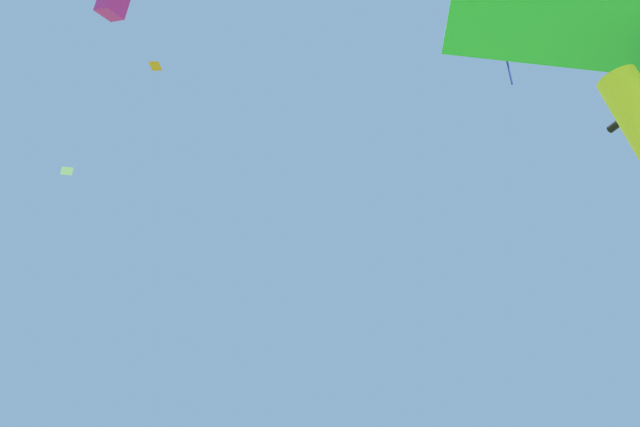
% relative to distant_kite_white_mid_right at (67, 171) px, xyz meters
% --- Properties ---
extents(distant_kite_white_mid_right, '(0.81, 0.80, 0.31)m').
position_rel_distant_kite_white_mid_right_xyz_m(distant_kite_white_mid_right, '(0.00, 0.00, 0.00)').
color(distant_kite_white_mid_right, white).
extents(distant_kite_orange_overhead_distant, '(0.56, 0.56, 0.16)m').
position_rel_distant_kite_white_mid_right_xyz_m(distant_kite_orange_overhead_distant, '(3.49, -9.94, -0.22)').
color(distant_kite_orange_overhead_distant, orange).
extents(distant_kite_blue_far_center, '(1.65, 1.60, 2.85)m').
position_rel_distant_kite_white_mid_right_xyz_m(distant_kite_blue_far_center, '(13.75, -18.34, -2.85)').
color(distant_kite_blue_far_center, blue).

